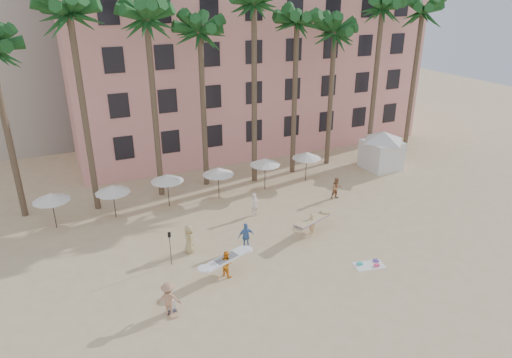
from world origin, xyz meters
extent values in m
plane|color=#D1B789|center=(0.00, 0.00, 0.00)|extent=(120.00, 120.00, 0.00)
cube|color=pink|center=(7.00, 26.00, 8.00)|extent=(35.00, 14.00, 16.00)
cylinder|color=brown|center=(-15.00, 15.50, 6.00)|extent=(0.44, 0.44, 12.00)
cylinder|color=brown|center=(-10.00, 14.50, 7.00)|extent=(0.44, 0.44, 14.00)
cylinder|color=brown|center=(-5.00, 15.00, 6.75)|extent=(0.44, 0.44, 13.50)
cylinder|color=brown|center=(-1.00, 15.50, 6.25)|extent=(0.44, 0.44, 12.50)
cylinder|color=brown|center=(3.00, 14.50, 7.25)|extent=(0.44, 0.44, 14.50)
cylinder|color=brown|center=(7.00, 15.00, 6.50)|extent=(0.44, 0.44, 13.00)
cylinder|color=brown|center=(11.00, 15.50, 6.00)|extent=(0.44, 0.44, 12.00)
cylinder|color=brown|center=(15.00, 14.50, 7.00)|extent=(0.44, 0.44, 14.00)
cylinder|color=brown|center=(20.00, 15.00, 6.75)|extent=(0.44, 0.44, 13.50)
cylinder|color=#332B23|center=(-13.00, 12.50, 1.25)|extent=(0.07, 0.07, 2.50)
cone|color=white|center=(-13.00, 12.50, 2.35)|extent=(2.50, 2.50, 0.55)
cylinder|color=#332B23|center=(-9.00, 12.40, 1.20)|extent=(0.07, 0.07, 2.40)
cone|color=white|center=(-9.00, 12.40, 2.25)|extent=(2.50, 2.50, 0.55)
cylinder|color=#332B23|center=(-5.00, 12.60, 1.25)|extent=(0.07, 0.07, 2.50)
cone|color=white|center=(-5.00, 12.60, 2.35)|extent=(2.50, 2.50, 0.55)
cylinder|color=#332B23|center=(-1.00, 12.50, 1.20)|extent=(0.07, 0.07, 2.40)
cone|color=white|center=(-1.00, 12.50, 2.25)|extent=(2.50, 2.50, 0.55)
cylinder|color=#332B23|center=(3.00, 12.40, 1.30)|extent=(0.07, 0.07, 2.60)
cone|color=white|center=(3.00, 12.40, 2.45)|extent=(2.50, 2.50, 0.55)
cylinder|color=#332B23|center=(7.00, 12.60, 1.25)|extent=(0.07, 0.07, 2.50)
cone|color=white|center=(7.00, 12.60, 2.35)|extent=(2.50, 2.50, 0.55)
cube|color=silver|center=(14.81, 12.37, 1.30)|extent=(3.09, 3.09, 2.60)
cone|color=silver|center=(14.81, 12.37, 3.05)|extent=(4.64, 4.64, 0.90)
cube|color=white|center=(3.82, -0.35, 0.01)|extent=(1.97, 1.35, 0.02)
cube|color=#2BBCA7|center=(3.37, -0.05, 0.07)|extent=(0.34, 0.31, 0.10)
cube|color=#F34370|center=(4.17, -0.63, 0.08)|extent=(0.32, 0.27, 0.12)
cube|color=#5F3F98|center=(4.47, -0.18, 0.06)|extent=(0.32, 0.35, 0.08)
imported|color=#E0B77E|center=(2.65, 4.34, 0.78)|extent=(0.39, 0.58, 1.56)
cube|color=#CCB77F|center=(2.65, 4.34, 1.09)|extent=(3.32, 2.11, 0.39)
imported|color=orange|center=(-4.33, 2.25, 0.80)|extent=(0.88, 0.96, 1.60)
cube|color=white|center=(-4.33, 2.25, 1.12)|extent=(3.10, 1.57, 0.31)
imported|color=tan|center=(-5.53, 5.57, 0.93)|extent=(0.68, 0.97, 1.87)
imported|color=silver|center=(0.30, 8.48, 0.89)|extent=(0.77, 0.67, 1.77)
imported|color=tan|center=(-8.20, 0.26, 0.93)|extent=(1.38, 1.11, 1.87)
imported|color=#A26A43|center=(7.35, 8.45, 0.88)|extent=(0.87, 0.68, 1.77)
imported|color=#517FBD|center=(-2.10, 4.53, 0.89)|extent=(1.07, 0.51, 1.77)
cylinder|color=black|center=(-6.93, 4.67, 1.05)|extent=(0.04, 0.04, 2.10)
cube|color=black|center=(-6.93, 4.67, 2.05)|extent=(0.18, 0.03, 0.35)
cube|color=#3F3F4C|center=(-8.06, 0.35, 0.11)|extent=(0.42, 0.39, 0.22)
cube|color=tan|center=(-8.06, 0.03, 0.06)|extent=(0.37, 0.42, 0.11)
cube|color=white|center=(-8.06, 0.40, 0.47)|extent=(0.41, 0.24, 0.51)
sphere|color=tan|center=(-8.06, 0.40, 0.84)|extent=(0.22, 0.22, 0.22)
camera|label=1|loc=(-12.02, -18.65, 15.31)|focal=32.00mm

